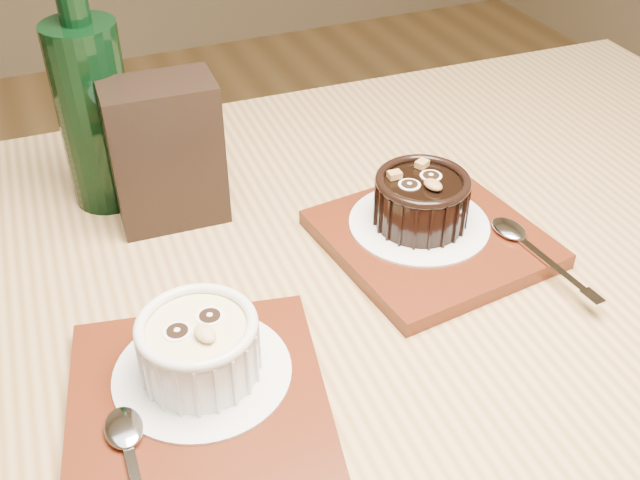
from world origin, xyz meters
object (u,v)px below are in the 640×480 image
(ramekin_dark, at_px, (421,198))
(green_bottle, at_px, (94,109))
(tray_left, at_px, (198,401))
(condiment_stand, at_px, (166,153))
(table, at_px, (322,389))
(ramekin_white, at_px, (199,345))
(tray_right, at_px, (431,239))

(ramekin_dark, relative_size, green_bottle, 0.34)
(tray_left, xyz_separation_m, condiment_stand, (0.04, 0.24, 0.06))
(table, distance_m, tray_left, 0.17)
(green_bottle, bearing_deg, ramekin_white, -86.97)
(ramekin_dark, relative_size, condiment_stand, 0.62)
(ramekin_dark, bearing_deg, tray_left, -166.32)
(table, relative_size, green_bottle, 4.85)
(green_bottle, bearing_deg, ramekin_dark, -36.02)
(ramekin_white, relative_size, condiment_stand, 0.62)
(condiment_stand, bearing_deg, table, -68.04)
(tray_right, bearing_deg, table, -160.25)
(tray_left, bearing_deg, ramekin_dark, 25.82)
(tray_left, height_order, ramekin_dark, ramekin_dark)
(table, relative_size, tray_left, 6.84)
(table, height_order, tray_right, tray_right)
(ramekin_white, bearing_deg, table, 5.48)
(ramekin_dark, bearing_deg, tray_right, -85.22)
(ramekin_white, bearing_deg, ramekin_dark, 9.70)
(tray_right, bearing_deg, condiment_stand, 145.63)
(tray_right, distance_m, condiment_stand, 0.26)
(tray_left, relative_size, ramekin_dark, 2.09)
(tray_right, relative_size, condiment_stand, 1.29)
(ramekin_white, height_order, condiment_stand, condiment_stand)
(condiment_stand, bearing_deg, tray_left, -100.40)
(tray_left, height_order, condiment_stand, condiment_stand)
(tray_left, height_order, tray_right, same)
(ramekin_white, distance_m, green_bottle, 0.29)
(table, relative_size, tray_right, 6.84)
(condiment_stand, bearing_deg, green_bottle, 131.01)
(table, xyz_separation_m, green_bottle, (-0.13, 0.25, 0.19))
(table, bearing_deg, tray_right, 19.75)
(table, distance_m, tray_right, 0.17)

